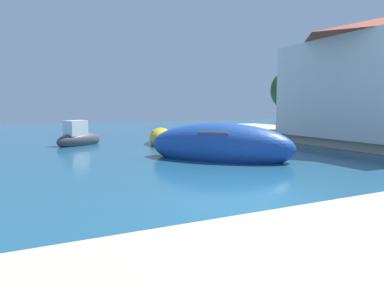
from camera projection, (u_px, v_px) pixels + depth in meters
The scene contains 6 objects.
ground at pixel (252, 202), 8.12m from camera, with size 80.00×80.00×0.00m, color #1E5170.
moored_boat_0 at pixel (220, 146), 14.56m from camera, with size 5.77×6.08×1.97m.
moored_boat_3 at pixel (79, 138), 19.83m from camera, with size 3.11×2.55×1.63m.
moored_boat_4 at pixel (161, 138), 20.49m from camera, with size 2.48×4.33×1.22m.
waterfront_building_main at pixel (378, 77), 19.16m from camera, with size 7.04×9.55×6.48m.
quayside_tree at pixel (292, 90), 24.94m from camera, with size 3.08×3.08×4.40m.
Camera 1 is at (-4.73, -6.51, 2.23)m, focal length 32.52 mm.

